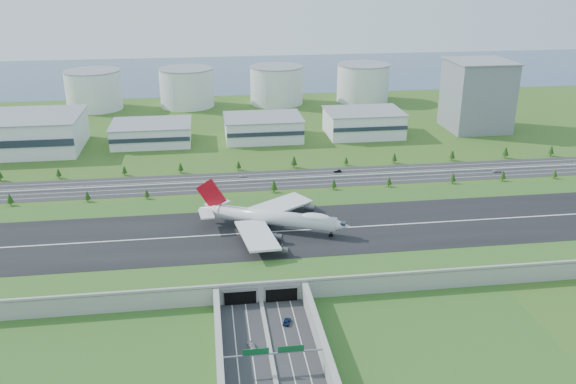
{
  "coord_description": "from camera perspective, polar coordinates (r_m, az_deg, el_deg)",
  "views": [
    {
      "loc": [
        -18.83,
        -266.78,
        133.22
      ],
      "look_at": [
        23.04,
        35.0,
        14.83
      ],
      "focal_mm": 38.0,
      "sensor_mm": 36.0,
      "label": 1
    }
  ],
  "objects": [
    {
      "name": "tree_row",
      "position": [
        384.99,
        -3.32,
        1.66
      ],
      "size": [
        499.3,
        48.45,
        7.95
      ],
      "color": "#3D2819",
      "rests_on": "ground"
    },
    {
      "name": "car_0",
      "position": [
        228.72,
        -3.42,
        -14.13
      ],
      "size": [
        3.26,
        5.36,
        1.71
      ],
      "primitive_type": "imported",
      "rotation": [
        0.0,
        0.0,
        0.27
      ],
      "color": "#A6A6AB",
      "rests_on": "ground"
    },
    {
      "name": "airfield_deck",
      "position": [
        296.9,
        -3.49,
        -4.58
      ],
      "size": [
        520.0,
        100.0,
        9.2
      ],
      "color": "gray",
      "rests_on": "ground"
    },
    {
      "name": "fuel_tank_c",
      "position": [
        592.29,
        -1.09,
        9.96
      ],
      "size": [
        50.0,
        50.0,
        35.0
      ],
      "primitive_type": "cylinder",
      "color": "silver",
      "rests_on": "ground"
    },
    {
      "name": "sign_gantry_near",
      "position": [
        213.99,
        -1.37,
        -14.93
      ],
      "size": [
        38.7,
        0.7,
        9.8
      ],
      "color": "gray",
      "rests_on": "ground"
    },
    {
      "name": "car_2",
      "position": [
        241.35,
        -0.11,
        -12.02
      ],
      "size": [
        4.31,
        6.07,
        1.54
      ],
      "primitive_type": "imported",
      "rotation": [
        0.0,
        0.0,
        2.79
      ],
      "color": "#0E2148",
      "rests_on": "ground"
    },
    {
      "name": "car_7",
      "position": [
        393.5,
        -4.32,
        1.51
      ],
      "size": [
        4.98,
        2.77,
        1.36
      ],
      "primitive_type": "imported",
      "rotation": [
        0.0,
        0.0,
        -1.76
      ],
      "color": "silver",
      "rests_on": "ground"
    },
    {
      "name": "hangar_mid_a",
      "position": [
        475.55,
        -12.63,
        5.39
      ],
      "size": [
        58.0,
        42.0,
        15.0
      ],
      "primitive_type": "cube",
      "color": "silver",
      "rests_on": "ground"
    },
    {
      "name": "fuel_tank_d",
      "position": [
        608.05,
        7.01,
        10.11
      ],
      "size": [
        50.0,
        50.0,
        35.0
      ],
      "primitive_type": "cylinder",
      "color": "silver",
      "rests_on": "ground"
    },
    {
      "name": "hangar_mid_b",
      "position": [
        475.53,
        -2.35,
        6.01
      ],
      "size": [
        58.0,
        42.0,
        17.0
      ],
      "primitive_type": "cube",
      "color": "silver",
      "rests_on": "ground"
    },
    {
      "name": "office_tower",
      "position": [
        521.83,
        17.28,
        8.6
      ],
      "size": [
        46.0,
        46.0,
        55.0
      ],
      "primitive_type": "cube",
      "color": "slate",
      "rests_on": "ground"
    },
    {
      "name": "north_expressway",
      "position": [
        385.97,
        -4.62,
        0.98
      ],
      "size": [
        560.0,
        36.0,
        0.12
      ],
      "primitive_type": "cube",
      "color": "#28282B",
      "rests_on": "ground"
    },
    {
      "name": "underpass_road",
      "position": [
        212.63,
        -1.22,
        -16.39
      ],
      "size": [
        38.8,
        120.4,
        8.0
      ],
      "color": "#28282B",
      "rests_on": "ground"
    },
    {
      "name": "hangar_mid_c",
      "position": [
        489.17,
        7.08,
        6.42
      ],
      "size": [
        58.0,
        42.0,
        19.0
      ],
      "primitive_type": "cube",
      "color": "silver",
      "rests_on": "ground"
    },
    {
      "name": "bay_water",
      "position": [
        758.8,
        -6.47,
        10.99
      ],
      "size": [
        1200.0,
        260.0,
        0.06
      ],
      "primitive_type": "cube",
      "color": "#354966",
      "rests_on": "ground"
    },
    {
      "name": "car_6",
      "position": [
        424.34,
        18.99,
        1.87
      ],
      "size": [
        5.72,
        2.78,
        1.57
      ],
      "primitive_type": "imported",
      "rotation": [
        0.0,
        0.0,
        1.54
      ],
      "color": "silver",
      "rests_on": "ground"
    },
    {
      "name": "ground",
      "position": [
        298.79,
        -3.47,
        -5.29
      ],
      "size": [
        1200.0,
        1200.0,
        0.0
      ],
      "primitive_type": "plane",
      "color": "#1E4B17",
      "rests_on": "ground"
    },
    {
      "name": "fuel_tank_b",
      "position": [
        588.5,
        -9.45,
        9.61
      ],
      "size": [
        50.0,
        50.0,
        35.0
      ],
      "primitive_type": "cylinder",
      "color": "silver",
      "rests_on": "ground"
    },
    {
      "name": "boeing_747",
      "position": [
        295.58,
        -1.46,
        -2.4
      ],
      "size": [
        72.73,
        67.2,
        23.99
      ],
      "rotation": [
        0.0,
        0.0,
        -0.41
      ],
      "color": "silver",
      "rests_on": "airfield_deck"
    },
    {
      "name": "car_5",
      "position": [
        402.53,
        4.65,
        1.98
      ],
      "size": [
        5.17,
        2.02,
        1.68
      ],
      "primitive_type": "imported",
      "rotation": [
        0.0,
        0.0,
        -1.52
      ],
      "color": "black",
      "rests_on": "ground"
    },
    {
      "name": "fuel_tank_a",
      "position": [
        596.91,
        -17.73,
        9.06
      ],
      "size": [
        50.0,
        50.0,
        35.0
      ],
      "primitive_type": "cylinder",
      "color": "silver",
      "rests_on": "ground"
    }
  ]
}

